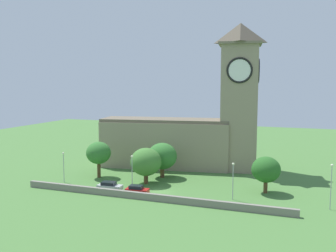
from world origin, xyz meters
TOP-DOWN VIEW (x-y plane):
  - ground_plane at (0.00, 15.00)m, footprint 200.00×200.00m
  - church at (0.50, 22.10)m, footprint 38.43×14.98m
  - quay_barrier at (0.00, -5.27)m, footprint 49.89×0.70m
  - car_silver at (-9.30, -2.21)m, footprint 4.87×2.47m
  - car_red at (-3.33, -2.82)m, footprint 4.39×2.45m
  - streetlamp_west_end at (-20.98, -0.16)m, footprint 0.44×0.44m
  - streetlamp_west_mid at (-5.53, -0.15)m, footprint 0.44×0.44m
  - streetlamp_central at (13.73, 0.06)m, footprint 0.44×0.44m
  - streetlamp_east_mid at (29.44, 0.22)m, footprint 0.44×0.44m
  - tree_churchyard at (-3.48, 10.63)m, footprint 6.34×6.34m
  - tree_riverside_east at (18.69, 6.27)m, footprint 5.33×5.33m
  - tree_riverside_west at (-4.74, 4.64)m, footprint 6.27×6.27m
  - tree_by_tower at (-16.35, 5.93)m, footprint 5.31×5.31m

SIDE VIEW (x-z plane):
  - ground_plane at x=0.00m, z-range 0.00..0.00m
  - quay_barrier at x=0.00m, z-range 0.00..1.24m
  - car_silver at x=-9.30m, z-range 0.01..1.68m
  - car_red at x=-3.33m, z-range 0.01..1.70m
  - streetlamp_west_end at x=-20.98m, z-range 1.12..7.37m
  - tree_riverside_east at x=18.69m, z-range 0.98..7.81m
  - streetlamp_central at x=13.73m, z-range 1.15..7.75m
  - tree_riverside_west at x=-4.74m, z-range 0.81..8.12m
  - streetlamp_west_mid at x=-5.53m, z-range 1.15..7.80m
  - tree_churchyard at x=-3.48m, z-range 0.87..8.38m
  - streetlamp_east_mid at x=29.44m, z-range 1.21..8.72m
  - tree_by_tower at x=-16.35m, z-range 1.44..9.18m
  - church at x=0.50m, z-range -6.36..27.41m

